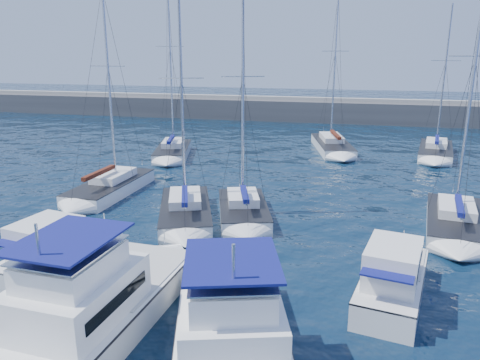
% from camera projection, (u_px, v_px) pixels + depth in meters
% --- Properties ---
extents(ground, '(220.00, 220.00, 0.00)m').
position_uv_depth(ground, '(248.00, 282.00, 21.55)').
color(ground, black).
rests_on(ground, ground).
extents(breakwater, '(160.00, 6.00, 4.45)m').
position_uv_depth(breakwater, '(323.00, 114.00, 69.95)').
color(breakwater, '#424244').
rests_on(breakwater, ground).
extents(motor_yacht_port_outer, '(3.83, 6.37, 3.20)m').
position_uv_depth(motor_yacht_port_outer, '(57.00, 255.00, 22.16)').
color(motor_yacht_port_outer, white).
rests_on(motor_yacht_port_outer, ground).
extents(motor_yacht_port_inner, '(4.40, 10.39, 4.69)m').
position_uv_depth(motor_yacht_port_inner, '(93.00, 307.00, 17.38)').
color(motor_yacht_port_inner, white).
rests_on(motor_yacht_port_inner, ground).
extents(motor_yacht_stbd_inner, '(6.19, 9.55, 4.69)m').
position_uv_depth(motor_yacht_stbd_inner, '(231.00, 334.00, 15.72)').
color(motor_yacht_stbd_inner, white).
rests_on(motor_yacht_stbd_inner, ground).
extents(motor_yacht_stbd_outer, '(3.63, 6.74, 3.20)m').
position_uv_depth(motor_yacht_stbd_outer, '(392.00, 281.00, 19.65)').
color(motor_yacht_stbd_outer, white).
rests_on(motor_yacht_stbd_outer, ground).
extents(sailboat_mid_a, '(3.38, 8.57, 14.75)m').
position_uv_depth(sailboat_mid_a, '(111.00, 187.00, 34.67)').
color(sailboat_mid_a, white).
rests_on(sailboat_mid_a, ground).
extents(sailboat_mid_b, '(5.55, 8.43, 13.87)m').
position_uv_depth(sailboat_mid_b, '(185.00, 211.00, 29.47)').
color(sailboat_mid_b, white).
rests_on(sailboat_mid_b, ground).
extents(sailboat_mid_c, '(4.78, 7.24, 14.03)m').
position_uv_depth(sailboat_mid_c, '(243.00, 210.00, 29.60)').
color(sailboat_mid_c, white).
rests_on(sailboat_mid_c, ground).
extents(sailboat_mid_d, '(4.26, 8.43, 16.05)m').
position_uv_depth(sailboat_mid_d, '(455.00, 221.00, 27.69)').
color(sailboat_mid_d, white).
rests_on(sailboat_mid_d, ground).
extents(sailboat_back_a, '(5.01, 8.63, 17.09)m').
position_uv_depth(sailboat_back_a, '(173.00, 151.00, 46.86)').
color(sailboat_back_a, white).
rests_on(sailboat_back_a, ground).
extents(sailboat_back_b, '(5.28, 10.39, 16.34)m').
position_uv_depth(sailboat_back_b, '(332.00, 145.00, 49.66)').
color(sailboat_back_b, white).
rests_on(sailboat_back_b, ground).
extents(sailboat_back_c, '(4.42, 9.07, 14.89)m').
position_uv_depth(sailboat_back_c, '(436.00, 151.00, 46.82)').
color(sailboat_back_c, white).
rests_on(sailboat_back_c, ground).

